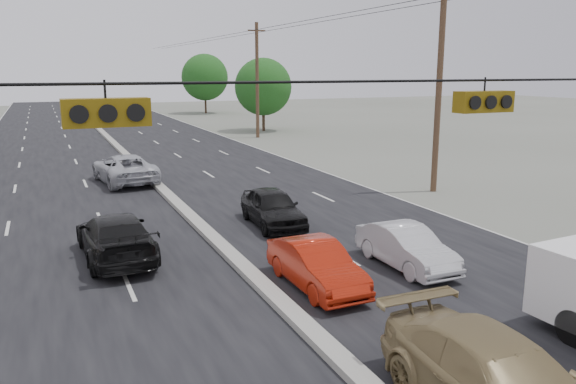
% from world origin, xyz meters
% --- Properties ---
extents(road_surface, '(20.00, 160.00, 0.02)m').
position_xyz_m(road_surface, '(0.00, 30.00, 0.00)').
color(road_surface, black).
rests_on(road_surface, ground).
extents(center_median, '(0.50, 160.00, 0.20)m').
position_xyz_m(center_median, '(0.00, 30.00, 0.10)').
color(center_median, gray).
rests_on(center_median, ground).
extents(utility_pole_right_b, '(1.60, 0.30, 10.00)m').
position_xyz_m(utility_pole_right_b, '(12.50, 15.00, 5.11)').
color(utility_pole_right_b, '#422D1E').
rests_on(utility_pole_right_b, ground).
extents(utility_pole_right_c, '(1.60, 0.30, 10.00)m').
position_xyz_m(utility_pole_right_c, '(12.50, 40.00, 5.11)').
color(utility_pole_right_c, '#422D1E').
rests_on(utility_pole_right_c, ground).
extents(traffic_signals, '(25.00, 0.30, 0.54)m').
position_xyz_m(traffic_signals, '(1.40, 0.00, 5.49)').
color(traffic_signals, black).
rests_on(traffic_signals, ground).
extents(tree_right_mid, '(5.60, 5.60, 7.14)m').
position_xyz_m(tree_right_mid, '(15.00, 45.00, 4.34)').
color(tree_right_mid, '#382619').
rests_on(tree_right_mid, ground).
extents(tree_right_far, '(6.40, 6.40, 8.16)m').
position_xyz_m(tree_right_far, '(16.00, 70.00, 4.96)').
color(tree_right_far, '#382619').
rests_on(tree_right_far, ground).
extents(red_sedan, '(1.44, 3.97, 1.30)m').
position_xyz_m(red_sedan, '(1.40, 5.92, 0.65)').
color(red_sedan, '#A91C0A').
rests_on(red_sedan, ground).
extents(queue_car_a, '(1.98, 4.35, 1.45)m').
position_xyz_m(queue_car_a, '(2.70, 12.32, 0.72)').
color(queue_car_a, black).
rests_on(queue_car_a, ground).
extents(queue_car_b, '(1.36, 3.89, 1.28)m').
position_xyz_m(queue_car_b, '(4.67, 6.29, 0.64)').
color(queue_car_b, silver).
rests_on(queue_car_b, ground).
extents(oncoming_near, '(2.25, 5.16, 1.48)m').
position_xyz_m(oncoming_near, '(-3.40, 10.68, 0.74)').
color(oncoming_near, black).
rests_on(oncoming_near, ground).
extents(oncoming_far, '(3.17, 5.79, 1.54)m').
position_xyz_m(oncoming_far, '(-1.40, 23.38, 0.77)').
color(oncoming_far, '#B2B3BA').
rests_on(oncoming_far, ground).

